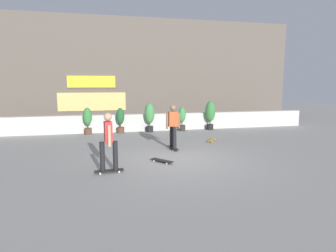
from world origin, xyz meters
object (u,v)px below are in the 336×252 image
Objects in this scene: potted_plant_0 at (88,119)px; skateboard_near_camera at (162,161)px; skateboard_aside at (212,140)px; skater_far_right at (108,140)px; potted_plant_3 at (182,118)px; skater_foreground at (173,125)px; potted_plant_4 at (210,113)px; potted_plant_1 at (120,119)px; potted_plant_2 at (150,115)px.

potted_plant_0 reaches higher than skateboard_near_camera.
potted_plant_0 is 6.17m from skateboard_aside.
skater_far_right is 5.76m from skateboard_aside.
skater_foreground is (-1.50, -4.13, 0.25)m from potted_plant_3.
potted_plant_4 is 2.09× the size of skateboard_near_camera.
skater_foreground reaches higher than potted_plant_3.
potted_plant_3 is at bearing 68.57° from skateboard_near_camera.
potted_plant_1 is at bearing 141.68° from skateboard_aside.
skateboard_near_camera is 0.96× the size of skateboard_aside.
potted_plant_1 is 0.85× the size of potted_plant_2.
skater_far_right is (-2.19, -6.51, 0.07)m from potted_plant_2.
skater_far_right is at bearing -108.64° from potted_plant_2.
potted_plant_1 is 5.91m from skateboard_near_camera.
skater_far_right reaches higher than potted_plant_0.
potted_plant_1 is at bearing 99.37° from skateboard_near_camera.
potted_plant_1 is at bearing 0.00° from potted_plant_0.
potted_plant_0 is 1.72× the size of skateboard_aside.
potted_plant_2 is 6.87m from skater_far_right.
potted_plant_2 is at bearing 93.25° from skater_foreground.
potted_plant_1 is 0.76× the size of skater_far_right.
potted_plant_0 is 0.78× the size of skater_foreground.
skater_foreground reaches higher than potted_plant_4.
potted_plant_1 is at bearing 83.87° from skater_far_right.
skateboard_aside is (5.36, -2.98, -0.68)m from potted_plant_0.
skater_far_right is at bearing -141.68° from skateboard_aside.
potted_plant_4 reaches higher than potted_plant_2.
potted_plant_0 is 1.60m from potted_plant_1.
potted_plant_4 reaches higher than skateboard_aside.
potted_plant_3 is at bearing 0.00° from potted_plant_0.
skater_far_right is 2.20× the size of skateboard_aside.
skater_far_right is at bearing -135.67° from skater_foreground.
potted_plant_1 is 0.76× the size of skater_foreground.
potted_plant_4 is 2.02× the size of skateboard_aside.
skateboard_near_camera is at bearing -95.30° from potted_plant_2.
skater_foreground is (1.73, -4.13, 0.24)m from potted_plant_1.
skater_foreground is at bearing -150.41° from skateboard_aside.
potted_plant_4 is 5.16m from skater_foreground.
potted_plant_4 is (3.33, 0.00, 0.04)m from potted_plant_2.
skater_foreground is at bearing -126.79° from potted_plant_4.
skateboard_near_camera is (-2.28, -5.80, -0.63)m from potted_plant_3.
skater_foreground is at bearing 65.10° from skateboard_near_camera.
skateboard_aside is (3.77, -2.98, -0.64)m from potted_plant_1.
potted_plant_4 is 8.53m from skater_far_right.
potted_plant_1 reaches higher than skateboard_near_camera.
potted_plant_4 is 0.92× the size of skater_foreground.
potted_plant_3 is 0.74× the size of skater_far_right.
skater_far_right reaches higher than potted_plant_2.
potted_plant_2 is (1.50, 0.00, 0.17)m from potted_plant_1.
skateboard_near_camera is (1.66, 0.71, -0.88)m from skater_far_right.
skateboard_near_camera is at bearing -111.43° from potted_plant_3.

